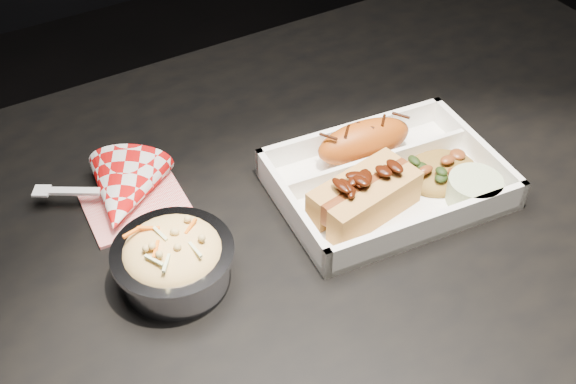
# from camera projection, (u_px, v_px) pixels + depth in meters

# --- Properties ---
(dining_table) EXTENTS (1.20, 0.80, 0.75)m
(dining_table) POSITION_uv_depth(u_px,v_px,m) (325.00, 277.00, 0.85)
(dining_table) COLOR black
(dining_table) RESTS_ON ground
(food_tray) EXTENTS (0.27, 0.20, 0.04)m
(food_tray) POSITION_uv_depth(u_px,v_px,m) (386.00, 183.00, 0.83)
(food_tray) COLOR white
(food_tray) RESTS_ON dining_table
(fried_pastry) EXTENTS (0.12, 0.06, 0.05)m
(fried_pastry) POSITION_uv_depth(u_px,v_px,m) (364.00, 141.00, 0.85)
(fried_pastry) COLOR #AB4A11
(fried_pastry) RESTS_ON food_tray
(hotdog) EXTENTS (0.13, 0.08, 0.06)m
(hotdog) POSITION_uv_depth(u_px,v_px,m) (365.00, 194.00, 0.78)
(hotdog) COLOR #BF8741
(hotdog) RESTS_ON food_tray
(fried_rice_mound) EXTENTS (0.10, 0.09, 0.03)m
(fried_rice_mound) POSITION_uv_depth(u_px,v_px,m) (441.00, 165.00, 0.83)
(fried_rice_mound) COLOR olive
(fried_rice_mound) RESTS_ON food_tray
(cupcake_liner) EXTENTS (0.06, 0.06, 0.03)m
(cupcake_liner) POSITION_uv_depth(u_px,v_px,m) (474.00, 190.00, 0.80)
(cupcake_liner) COLOR #ADC091
(cupcake_liner) RESTS_ON food_tray
(foil_coleslaw_cup) EXTENTS (0.12, 0.12, 0.07)m
(foil_coleslaw_cup) POSITION_uv_depth(u_px,v_px,m) (173.00, 258.00, 0.71)
(foil_coleslaw_cup) COLOR silver
(foil_coleslaw_cup) RESTS_ON dining_table
(napkin_fork) EXTENTS (0.16, 0.15, 0.10)m
(napkin_fork) POSITION_uv_depth(u_px,v_px,m) (123.00, 194.00, 0.80)
(napkin_fork) COLOR red
(napkin_fork) RESTS_ON dining_table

